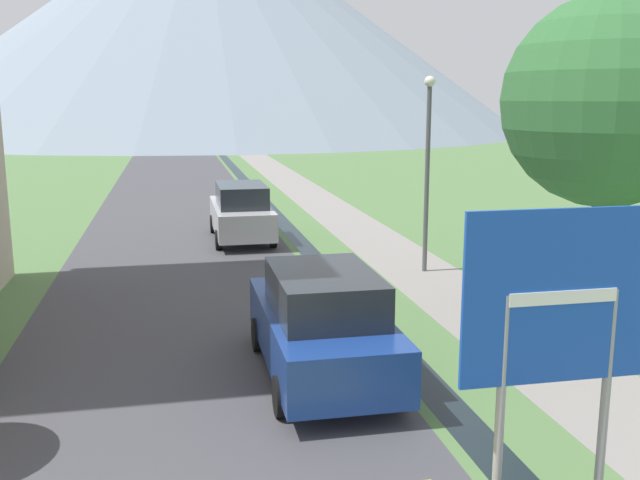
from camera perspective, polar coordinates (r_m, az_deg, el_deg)
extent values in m
plane|color=#517542|center=(23.31, -4.90, 0.16)|extent=(160.00, 160.00, 0.00)
cube|color=#424247|center=(33.02, -11.31, 3.29)|extent=(6.40, 60.00, 0.01)
cube|color=gray|center=(33.61, -0.84, 3.64)|extent=(2.20, 60.00, 0.01)
cube|color=black|center=(33.25, -4.91, 3.52)|extent=(0.60, 60.00, 0.00)
cone|color=gray|center=(98.46, -9.09, 17.18)|extent=(81.90, 81.90, 29.51)
cylinder|color=gray|center=(7.87, 14.21, -13.24)|extent=(0.10, 0.10, 2.55)
cylinder|color=gray|center=(8.44, 21.83, -11.99)|extent=(0.10, 0.10, 2.55)
cube|color=#1947B7|center=(7.72, 18.80, -4.31)|extent=(2.17, 0.05, 1.83)
cube|color=white|center=(7.69, 18.91, -4.37)|extent=(1.20, 0.02, 0.14)
cube|color=navy|center=(11.72, 0.09, -7.49)|extent=(1.84, 4.47, 0.84)
cube|color=#23282D|center=(11.29, 0.33, -4.20)|extent=(1.57, 2.46, 0.68)
cylinder|color=black|center=(13.02, -5.00, -7.54)|extent=(0.18, 0.60, 0.60)
cylinder|color=black|center=(13.32, 2.61, -7.06)|extent=(0.18, 0.60, 0.60)
cylinder|color=black|center=(10.46, -3.16, -12.38)|extent=(0.18, 0.60, 0.60)
cylinder|color=black|center=(10.83, 6.29, -11.56)|extent=(0.18, 0.60, 0.60)
cube|color=#B2B2B7|center=(22.98, -6.32, 1.79)|extent=(1.74, 4.57, 0.84)
cube|color=#23282D|center=(22.64, -6.31, 3.60)|extent=(1.48, 2.51, 0.68)
cylinder|color=black|center=(24.39, -8.55, 1.29)|extent=(0.18, 0.60, 0.60)
cylinder|color=black|center=(24.53, -4.69, 1.43)|extent=(0.18, 0.60, 0.60)
cylinder|color=black|center=(21.61, -8.12, 0.01)|extent=(0.18, 0.60, 0.60)
cylinder|color=black|center=(21.76, -3.77, 0.18)|extent=(0.18, 0.60, 0.60)
cylinder|color=#515156|center=(18.61, 8.55, 4.69)|extent=(0.12, 0.12, 4.77)
sphere|color=silver|center=(18.50, 8.78, 12.42)|extent=(0.28, 0.28, 0.28)
cylinder|color=brown|center=(15.69, 21.29, -1.14)|extent=(0.36, 0.36, 2.65)
sphere|color=#336B38|center=(15.36, 22.13, 10.28)|extent=(4.21, 4.21, 4.21)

